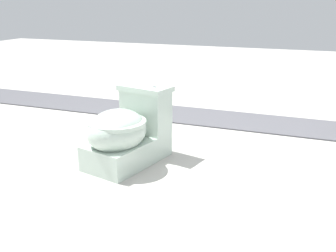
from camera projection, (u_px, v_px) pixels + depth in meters
The scene contains 3 objects.
ground_plane at pixel (138, 161), 2.77m from camera, with size 14.00×14.00×0.00m, color #A8A59E.
gravel_strip at pixel (240, 121), 3.65m from camera, with size 0.56×8.00×0.01m, color #4C4C51.
toilet at pixel (127, 132), 2.67m from camera, with size 0.70×0.51×0.52m.
Camera 1 is at (2.31, 1.11, 1.09)m, focal length 42.00 mm.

